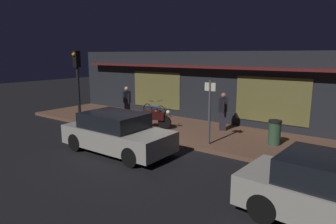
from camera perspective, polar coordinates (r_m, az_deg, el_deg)
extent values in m
plane|color=black|center=(11.19, -5.37, -6.97)|extent=(60.00, 60.00, 0.00)
cube|color=brown|center=(13.46, 3.17, -3.49)|extent=(18.00, 4.00, 0.15)
cube|color=black|center=(16.07, 9.93, 4.99)|extent=(18.00, 2.80, 3.60)
cube|color=brown|center=(16.63, -2.27, 4.31)|extent=(3.20, 0.04, 2.00)
cube|color=brown|center=(13.61, 19.28, 2.18)|extent=(3.20, 0.04, 2.00)
cube|color=#591919|center=(14.54, 7.12, 8.60)|extent=(16.20, 0.50, 0.12)
cylinder|color=black|center=(13.67, -5.01, -1.67)|extent=(0.61, 0.30, 0.60)
cylinder|color=black|center=(13.28, -0.66, -2.01)|extent=(0.61, 0.30, 0.60)
cube|color=black|center=(13.41, -2.88, -0.68)|extent=(1.13, 0.60, 0.36)
ellipsoid|color=black|center=(13.31, -2.29, 0.12)|extent=(0.49, 0.36, 0.20)
sphere|color=#F9EDB7|center=(13.13, 0.04, -0.03)|extent=(0.18, 0.18, 0.18)
cylinder|color=gray|center=(13.16, -0.79, 0.75)|extent=(0.20, 0.53, 0.03)
torus|color=black|center=(16.27, -3.91, 0.51)|extent=(0.66, 0.10, 0.66)
torus|color=black|center=(15.58, -1.35, 0.05)|extent=(0.66, 0.10, 0.66)
cube|color=#1E478C|center=(15.88, -2.67, 1.06)|extent=(0.90, 0.13, 0.06)
cube|color=brown|center=(16.01, -3.31, 2.12)|extent=(0.21, 0.10, 0.06)
cylinder|color=#1E478C|center=(15.53, -1.58, 2.16)|extent=(0.07, 0.42, 0.02)
cube|color=#28232D|center=(15.60, -7.87, 0.32)|extent=(0.30, 0.34, 0.85)
cube|color=black|center=(15.48, -7.94, 2.92)|extent=(0.36, 0.44, 0.58)
sphere|color=tan|center=(15.43, -7.98, 4.47)|extent=(0.22, 0.22, 0.22)
cylinder|color=black|center=(15.25, -7.58, 2.54)|extent=(0.12, 0.12, 0.52)
cylinder|color=black|center=(15.73, -8.28, 2.79)|extent=(0.12, 0.12, 0.52)
cube|color=#28232D|center=(13.25, 10.50, -1.68)|extent=(0.34, 0.31, 0.85)
cube|color=black|center=(13.11, 10.61, 1.37)|extent=(0.44, 0.38, 0.58)
sphere|color=#8C6647|center=(13.05, 10.67, 3.19)|extent=(0.22, 0.22, 0.22)
cylinder|color=black|center=(12.87, 10.67, 0.87)|extent=(0.12, 0.12, 0.52)
cylinder|color=black|center=(13.38, 10.53, 1.26)|extent=(0.12, 0.12, 0.52)
cylinder|color=#47474C|center=(10.97, 8.00, -0.11)|extent=(0.09, 0.09, 2.40)
cube|color=beige|center=(10.83, 8.13, 4.83)|extent=(0.44, 0.03, 0.30)
cylinder|color=#2D4C33|center=(11.65, 19.82, -3.93)|extent=(0.44, 0.44, 0.85)
cylinder|color=black|center=(11.54, 19.97, -1.70)|extent=(0.48, 0.48, 0.08)
cylinder|color=black|center=(13.63, -16.85, 3.61)|extent=(0.12, 0.12, 3.60)
cube|color=black|center=(13.53, -17.20, 9.71)|extent=(0.24, 0.24, 0.70)
sphere|color=orange|center=(13.45, -17.70, 10.53)|extent=(0.16, 0.16, 0.16)
cylinder|color=black|center=(10.49, -1.34, -6.33)|extent=(0.64, 0.23, 0.64)
cylinder|color=black|center=(9.36, -7.18, -8.60)|extent=(0.64, 0.23, 0.64)
cylinder|color=black|center=(12.25, -11.48, -3.99)|extent=(0.64, 0.23, 0.64)
cylinder|color=black|center=(11.30, -17.31, -5.57)|extent=(0.64, 0.23, 0.64)
cube|color=#9E998E|center=(10.72, -9.67, -4.82)|extent=(4.12, 1.80, 0.68)
cube|color=black|center=(10.69, -10.33, -1.85)|extent=(2.22, 1.62, 0.64)
cylinder|color=black|center=(8.10, 22.11, -12.58)|extent=(0.65, 0.26, 0.64)
cylinder|color=black|center=(6.76, 17.79, -17.16)|extent=(0.65, 0.26, 0.64)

